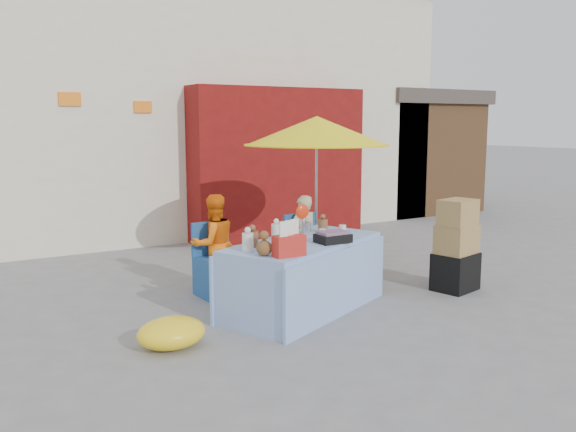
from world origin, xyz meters
TOP-DOWN VIEW (x-y plane):
  - ground at (0.00, 0.00)m, footprint 80.00×80.00m
  - backdrop at (0.52, 7.52)m, footprint 14.00×8.00m
  - market_table at (0.28, 0.36)m, footprint 2.18×1.65m
  - chair_left at (-0.27, 1.34)m, footprint 0.50×0.49m
  - chair_right at (0.98, 1.34)m, footprint 0.50×0.49m
  - vendor_orange at (-0.26, 1.47)m, footprint 0.59×0.47m
  - vendor_beige at (0.99, 1.47)m, footprint 0.41×0.28m
  - umbrella at (1.29, 1.62)m, footprint 1.90×1.90m
  - box_stack at (2.28, 0.07)m, footprint 0.58×0.51m
  - tarp_bundle at (-1.34, 0.01)m, footprint 0.75×0.67m

SIDE VIEW (x-z plane):
  - ground at x=0.00m, z-range 0.00..0.00m
  - tarp_bundle at x=-1.34m, z-range 0.00..0.28m
  - chair_left at x=-0.27m, z-range -0.17..0.68m
  - chair_right at x=0.98m, z-range -0.17..0.68m
  - market_table at x=0.28m, z-range -0.21..0.99m
  - box_stack at x=2.28m, z-range -0.04..1.06m
  - vendor_beige at x=0.99m, z-range 0.00..1.09m
  - vendor_orange at x=-0.26m, z-range 0.00..1.18m
  - umbrella at x=1.29m, z-range 0.85..2.94m
  - backdrop at x=0.52m, z-range -0.80..7.00m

